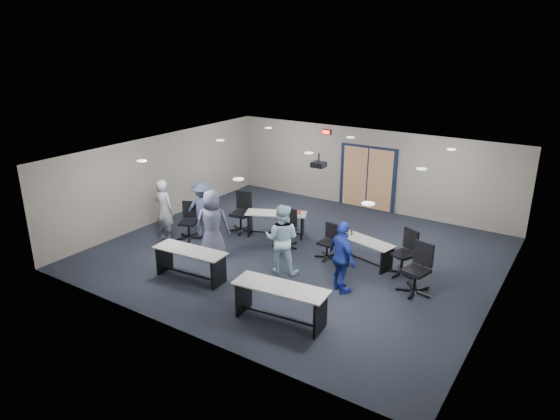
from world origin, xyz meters
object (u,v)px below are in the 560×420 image
Objects in this scene: table_front_right at (281,298)px; chair_loose_right at (416,269)px; chair_back_b at (285,229)px; chair_loose_left at (188,221)px; chair_back_a at (240,212)px; table_back_left at (276,220)px; person_plaid at (213,224)px; table_back_right at (364,247)px; person_back at (203,209)px; chair_back_d at (403,253)px; table_front_left at (190,259)px; person_gray at (164,210)px; person_navy at (342,257)px; chair_back_c at (327,242)px; person_lightblue at (282,239)px.

chair_loose_right is at bearing 48.83° from table_front_right.
chair_back_b reaches higher than chair_loose_left.
chair_back_a is 1.11× the size of chair_back_b.
table_back_left is 1.00× the size of person_plaid.
table_back_right is 4.74m from person_back.
chair_back_a reaches higher than chair_back_d.
chair_loose_right is 0.64× the size of person_plaid.
chair_loose_left is at bearing 129.50° from table_front_left.
person_gray is 1.07× the size of person_navy.
person_back is (-4.37, 2.60, 0.30)m from table_front_right.
table_front_left is 2.91m from table_front_right.
person_navy is at bearing -32.69° from chair_back_a.
chair_back_c is 4.67m from person_gray.
chair_back_d reaches higher than table_back_left.
chair_back_c is 0.78× the size of chair_loose_right.
person_gray is at bearing -153.90° from chair_back_c.
chair_back_a is 0.65× the size of person_plaid.
person_plaid is at bearing 126.55° from person_back.
table_back_left is 0.86m from chair_back_b.
table_back_right is 1.82× the size of chair_back_c.
chair_back_b is 2.49m from person_back.
chair_back_b is at bearing -153.73° from person_gray.
chair_back_c is at bearing -15.49° from chair_back_a.
person_navy is 4.89m from person_back.
table_front_left is 3.59m from chair_back_c.
person_lightblue is (3.87, 0.14, -0.03)m from person_gray.
person_lightblue is at bearing -77.67° from table_back_left.
chair_loose_left is (-4.92, -1.26, 0.09)m from table_back_right.
person_lightblue is (2.03, 0.21, -0.03)m from person_plaid.
table_front_left is at bearing -118.45° from table_back_left.
chair_back_d is at bearing -11.47° from chair_back_a.
person_navy is at bearing -133.66° from chair_loose_right.
chair_back_c is (1.97, -0.55, -0.03)m from table_back_left.
table_front_right is 1.11× the size of table_back_left.
table_front_right is at bearing -110.23° from chair_loose_right.
chair_back_b reaches higher than table_back_right.
chair_loose_right is (0.59, -0.75, 0.02)m from chair_back_d.
chair_back_a reaches higher than table_back_left.
chair_back_d reaches higher than chair_back_c.
chair_back_d is 0.64× the size of person_lightblue.
chair_back_a is at bearing 100.87° from table_front_left.
chair_loose_right reaches higher than table_front_left.
chair_back_c is at bearing -177.72° from chair_loose_right.
person_navy is (-1.43, -0.88, 0.27)m from chair_loose_right.
person_navy is at bearing -26.81° from chair_back_b.
chair_back_d reaches higher than table_back_right.
table_back_right is at bearing 176.21° from person_back.
chair_back_b is 0.59× the size of person_plaid.
chair_back_d is (5.05, -0.08, -0.03)m from chair_back_a.
person_back is at bearing -67.11° from person_plaid.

